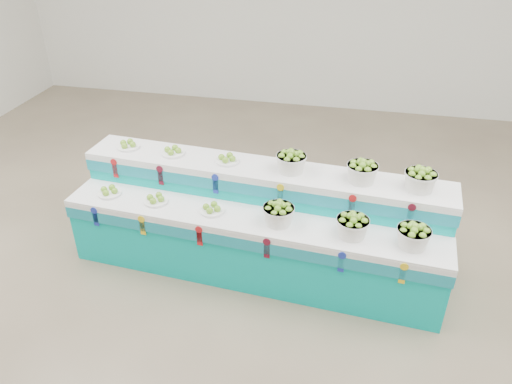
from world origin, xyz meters
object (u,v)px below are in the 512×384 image
(plate_upper_mid, at_px, (173,150))
(display_stand, at_px, (256,223))
(basket_lower_left, at_px, (278,213))
(basket_upper_right, at_px, (420,179))

(plate_upper_mid, bearing_deg, display_stand, -17.89)
(basket_lower_left, distance_m, plate_upper_mid, 1.33)
(basket_lower_left, height_order, basket_upper_right, basket_upper_right)
(display_stand, bearing_deg, basket_upper_right, 8.86)
(plate_upper_mid, bearing_deg, basket_upper_right, -4.43)
(display_stand, height_order, basket_lower_left, display_stand)
(display_stand, xyz_separation_m, basket_upper_right, (1.47, 0.11, 0.61))
(display_stand, distance_m, plate_upper_mid, 1.12)
(basket_upper_right, bearing_deg, plate_upper_mid, 175.57)
(basket_lower_left, distance_m, basket_upper_right, 1.29)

